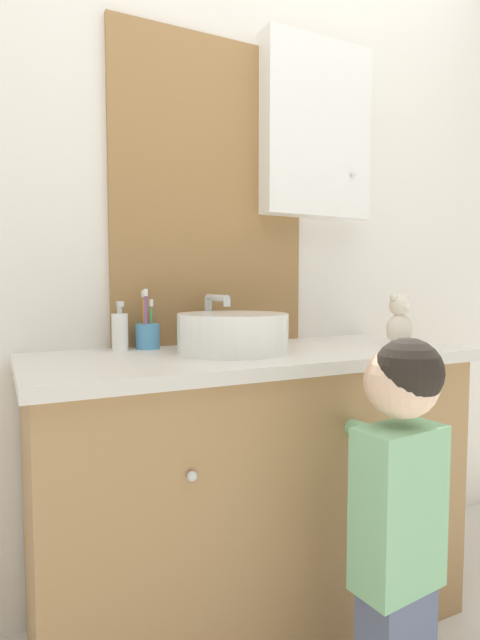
{
  "coord_description": "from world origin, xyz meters",
  "views": [
    {
      "loc": [
        -0.69,
        -0.98,
        1.05
      ],
      "look_at": [
        -0.07,
        0.28,
        0.95
      ],
      "focal_mm": 28.0,
      "sensor_mm": 36.0,
      "label": 1
    }
  ],
  "objects_px": {
    "child_figure": "(398,501)",
    "teddy_bear": "(399,321)",
    "sink_basin": "(233,332)",
    "toothbrush_holder": "(148,335)",
    "soap_dispenser": "(120,331)"
  },
  "relations": [
    {
      "from": "toothbrush_holder",
      "to": "soap_dispenser",
      "type": "distance_m",
      "value": 0.09
    },
    {
      "from": "soap_dispenser",
      "to": "teddy_bear",
      "type": "height_order",
      "value": "teddy_bear"
    },
    {
      "from": "sink_basin",
      "to": "teddy_bear",
      "type": "bearing_deg",
      "value": -8.61
    },
    {
      "from": "toothbrush_holder",
      "to": "soap_dispenser",
      "type": "relative_size",
      "value": 1.25
    },
    {
      "from": "child_figure",
      "to": "teddy_bear",
      "type": "bearing_deg",
      "value": 46.65
    },
    {
      "from": "soap_dispenser",
      "to": "child_figure",
      "type": "height_order",
      "value": "soap_dispenser"
    },
    {
      "from": "sink_basin",
      "to": "teddy_bear",
      "type": "height_order",
      "value": "teddy_bear"
    },
    {
      "from": "sink_basin",
      "to": "toothbrush_holder",
      "type": "xyz_separation_m",
      "value": [
        -0.21,
        0.19,
        -0.02
      ]
    },
    {
      "from": "sink_basin",
      "to": "toothbrush_holder",
      "type": "bearing_deg",
      "value": 137.77
    },
    {
      "from": "sink_basin",
      "to": "toothbrush_holder",
      "type": "height_order",
      "value": "toothbrush_holder"
    },
    {
      "from": "toothbrush_holder",
      "to": "child_figure",
      "type": "relative_size",
      "value": 0.2
    },
    {
      "from": "child_figure",
      "to": "teddy_bear",
      "type": "xyz_separation_m",
      "value": [
        0.39,
        0.41,
        0.37
      ]
    },
    {
      "from": "toothbrush_holder",
      "to": "teddy_bear",
      "type": "distance_m",
      "value": 0.82
    },
    {
      "from": "sink_basin",
      "to": "soap_dispenser",
      "type": "xyz_separation_m",
      "value": [
        -0.29,
        0.18,
        -0.0
      ]
    },
    {
      "from": "soap_dispenser",
      "to": "teddy_bear",
      "type": "distance_m",
      "value": 0.9
    }
  ]
}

